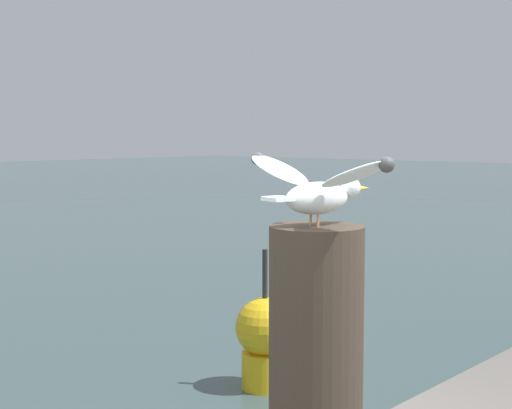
{
  "coord_description": "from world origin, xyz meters",
  "views": [
    {
      "loc": [
        -1.48,
        -1.67,
        2.39
      ],
      "look_at": [
        0.33,
        -0.04,
        2.16
      ],
      "focal_mm": 52.61,
      "sensor_mm": 36.0,
      "label": 1
    }
  ],
  "objects": [
    {
      "name": "mooring_post",
      "position": [
        0.33,
        -0.29,
        1.66
      ],
      "size": [
        0.29,
        0.29,
        0.91
      ],
      "primitive_type": "cylinder",
      "color": "#382D23",
      "rests_on": "harbor_quay"
    },
    {
      "name": "seagull",
      "position": [
        0.34,
        -0.29,
        2.23
      ],
      "size": [
        0.39,
        0.66,
        0.22
      ],
      "color": "tan",
      "rests_on": "mooring_post"
    },
    {
      "name": "channel_buoy",
      "position": [
        3.7,
        2.88,
        0.48
      ],
      "size": [
        0.56,
        0.56,
        1.33
      ],
      "color": "yellow",
      "rests_on": "ground_plane"
    }
  ]
}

